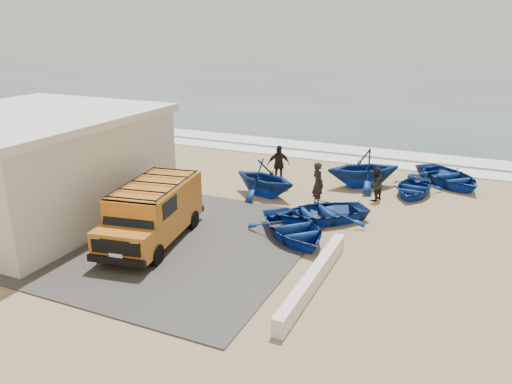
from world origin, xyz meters
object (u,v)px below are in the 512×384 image
(boat_far_left, at_px, (363,168))
(fisherman_front, at_px, (318,184))
(building, at_px, (32,165))
(parapet, at_px, (314,278))
(boat_far_right, at_px, (448,176))
(fisherman_middle, at_px, (375,184))
(boat_near_right, at_px, (322,212))
(boat_mid_right, at_px, (413,188))
(boat_mid_left, at_px, (264,178))
(van, at_px, (153,211))
(fisherman_back, at_px, (279,165))
(boat_near_left, at_px, (293,228))

(boat_far_left, relative_size, fisherman_front, 1.84)
(building, xyz_separation_m, parapet, (12.50, -1.00, -1.89))
(boat_far_left, bearing_deg, parapet, -29.55)
(boat_far_right, xyz_separation_m, fisherman_middle, (-2.87, -3.85, 0.36))
(boat_near_right, relative_size, boat_far_right, 0.93)
(boat_mid_right, bearing_deg, boat_mid_left, -151.37)
(parapet, xyz_separation_m, boat_far_left, (-0.89, 10.45, 0.68))
(fisherman_middle, bearing_deg, boat_far_right, 163.98)
(boat_mid_right, xyz_separation_m, fisherman_middle, (-1.51, -1.54, 0.45))
(boat_near_right, distance_m, fisherman_middle, 3.75)
(fisherman_front, bearing_deg, boat_mid_right, -95.72)
(fisherman_front, bearing_deg, fisherman_middle, -99.16)
(boat_far_left, bearing_deg, fisherman_middle, -6.41)
(van, bearing_deg, fisherman_back, 69.97)
(fisherman_middle, bearing_deg, van, -18.80)
(van, xyz_separation_m, boat_near_left, (4.61, 2.33, -0.79))
(parapet, relative_size, fisherman_front, 3.04)
(boat_mid_right, bearing_deg, boat_far_right, 62.74)
(boat_far_right, bearing_deg, fisherman_middle, -168.30)
(van, xyz_separation_m, fisherman_front, (4.31, 6.17, -0.20))
(boat_far_right, bearing_deg, building, 175.13)
(building, relative_size, parapet, 1.57)
(parapet, distance_m, boat_mid_right, 10.31)
(boat_far_left, relative_size, fisherman_middle, 2.31)
(boat_far_left, distance_m, fisherman_back, 4.18)
(boat_near_left, relative_size, boat_mid_left, 1.19)
(fisherman_front, bearing_deg, boat_mid_left, 37.83)
(boat_far_right, bearing_deg, boat_mid_left, 172.89)
(fisherman_front, bearing_deg, fisherman_back, 4.08)
(parapet, bearing_deg, boat_mid_right, 81.24)
(boat_near_right, relative_size, fisherman_front, 1.92)
(boat_near_left, bearing_deg, parapet, -103.78)
(parapet, xyz_separation_m, van, (-6.43, 0.79, 0.92))
(boat_near_right, distance_m, fisherman_back, 5.34)
(boat_near_right, bearing_deg, van, -88.98)
(building, distance_m, boat_mid_right, 16.91)
(parapet, relative_size, van, 1.10)
(parapet, bearing_deg, fisherman_front, 106.89)
(boat_far_left, bearing_deg, fisherman_front, -53.76)
(boat_near_left, bearing_deg, fisherman_front, 50.40)
(boat_mid_left, xyz_separation_m, boat_mid_right, (6.36, 2.99, -0.53))
(boat_mid_left, bearing_deg, boat_far_left, -34.15)
(van, bearing_deg, boat_near_left, 17.29)
(building, relative_size, boat_far_left, 2.59)
(building, xyz_separation_m, van, (6.07, -0.21, -0.97))
(boat_far_right, bearing_deg, fisherman_back, 161.44)
(building, relative_size, fisherman_middle, 5.99)
(parapet, xyz_separation_m, boat_mid_left, (-4.79, 7.20, 0.59))
(boat_mid_left, bearing_deg, boat_near_left, -127.94)
(van, relative_size, boat_near_left, 1.40)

